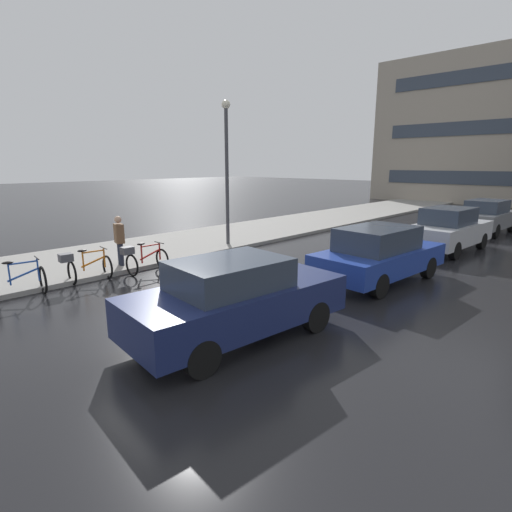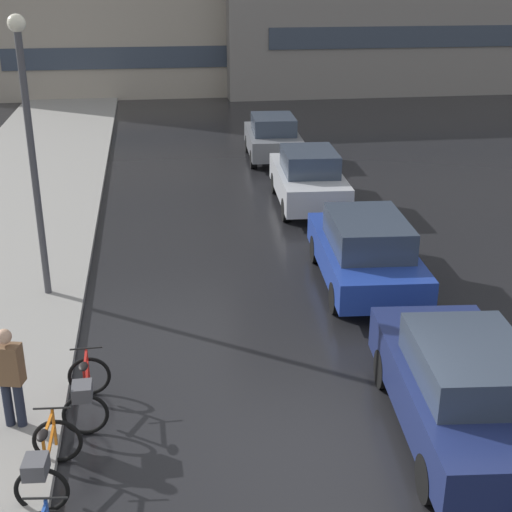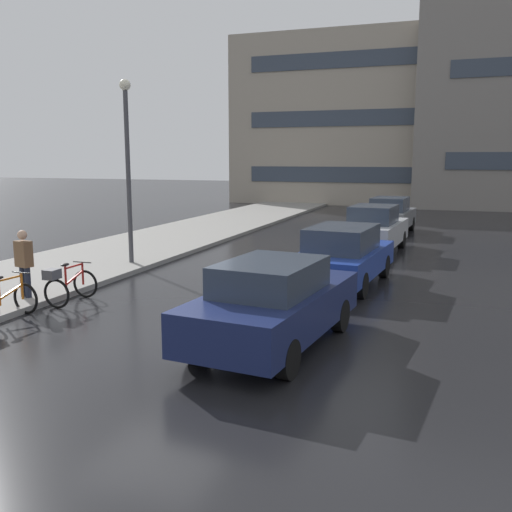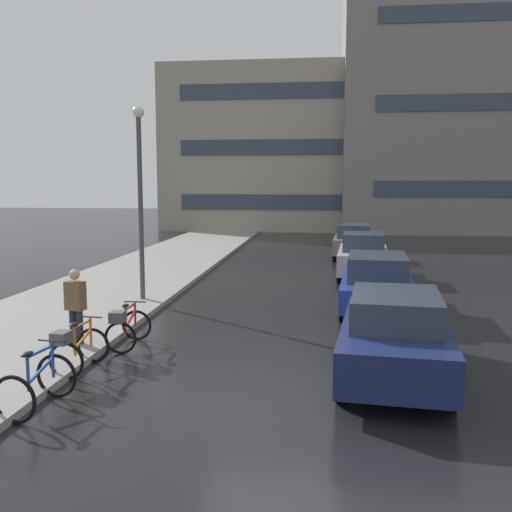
% 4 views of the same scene
% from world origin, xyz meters
% --- Properties ---
extents(ground_plane, '(140.00, 140.00, 0.00)m').
position_xyz_m(ground_plane, '(0.00, 0.00, 0.00)').
color(ground_plane, black).
extents(sidewalk_kerb, '(4.80, 60.00, 0.14)m').
position_xyz_m(sidewalk_kerb, '(-6.00, 10.00, 0.07)').
color(sidewalk_kerb, gray).
rests_on(sidewalk_kerb, ground).
extents(bicycle_nearest, '(0.88, 1.22, 0.99)m').
position_xyz_m(bicycle_nearest, '(-3.50, -1.72, 0.41)').
color(bicycle_nearest, black).
rests_on(bicycle_nearest, ground).
extents(bicycle_second, '(0.78, 1.37, 0.97)m').
position_xyz_m(bicycle_second, '(-3.63, 0.01, 0.49)').
color(bicycle_second, black).
rests_on(bicycle_second, ground).
extents(bicycle_third, '(0.70, 1.41, 0.98)m').
position_xyz_m(bicycle_third, '(-3.24, 1.64, 0.50)').
color(bicycle_third, black).
rests_on(bicycle_third, ground).
extents(car_navy, '(2.28, 4.57, 1.59)m').
position_xyz_m(car_navy, '(2.19, 0.40, 0.81)').
color(car_navy, navy).
rests_on(car_navy, ground).
extents(car_blue, '(2.21, 4.50, 1.59)m').
position_xyz_m(car_blue, '(2.39, 5.90, 0.81)').
color(car_blue, navy).
rests_on(car_blue, ground).
extents(car_silver, '(2.07, 4.43, 1.69)m').
position_xyz_m(car_silver, '(2.41, 11.63, 0.84)').
color(car_silver, '#B2B5BA').
rests_on(car_silver, ground).
extents(car_grey, '(2.04, 3.96, 1.61)m').
position_xyz_m(car_grey, '(2.35, 17.26, 0.82)').
color(car_grey, slate).
rests_on(car_grey, ground).
extents(pedestrian, '(0.45, 0.33, 1.72)m').
position_xyz_m(pedestrian, '(-4.26, 1.46, 0.97)').
color(pedestrian, '#1E2333').
rests_on(pedestrian, ground).
extents(streetlamp, '(0.34, 0.34, 5.69)m').
position_xyz_m(streetlamp, '(-4.35, 6.23, 3.44)').
color(streetlamp, '#424247').
rests_on(streetlamp, ground).
extents(building_facade_main, '(20.32, 7.22, 12.18)m').
position_xyz_m(building_facade_main, '(-1.03, 34.80, 6.09)').
color(building_facade_main, '#9E9384').
rests_on(building_facade_main, ground).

